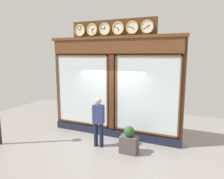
{
  "coord_description": "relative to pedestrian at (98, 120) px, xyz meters",
  "views": [
    {
      "loc": [
        -3.08,
        6.91,
        3.07
      ],
      "look_at": [
        0.0,
        0.0,
        1.81
      ],
      "focal_mm": 33.55,
      "sensor_mm": 36.0,
      "label": 1
    }
  ],
  "objects": [
    {
      "name": "planter_box",
      "position": [
        -1.09,
        0.03,
        -0.66
      ],
      "size": [
        0.56,
        0.36,
        0.54
      ],
      "primitive_type": "cube",
      "color": "#4C4742",
      "rests_on": "ground_plane"
    },
    {
      "name": "shop_facade",
      "position": [
        -0.06,
        -1.1,
        0.99
      ],
      "size": [
        5.15,
        0.42,
        4.28
      ],
      "color": "#4C2B16",
      "rests_on": "ground_plane"
    },
    {
      "name": "ground_plane",
      "position": [
        -0.06,
        1.82,
        -0.93
      ],
      "size": [
        14.0,
        14.0,
        0.0
      ],
      "primitive_type": "plane",
      "color": "gray"
    },
    {
      "name": "planter_shrub",
      "position": [
        -1.09,
        0.03,
        -0.22
      ],
      "size": [
        0.33,
        0.33,
        0.33
      ],
      "primitive_type": "sphere",
      "color": "#285623",
      "rests_on": "planter_box"
    },
    {
      "name": "pedestrian",
      "position": [
        0.0,
        0.0,
        0.0
      ],
      "size": [
        0.38,
        0.26,
        1.69
      ],
      "color": "#191E38",
      "rests_on": "ground_plane"
    }
  ]
}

